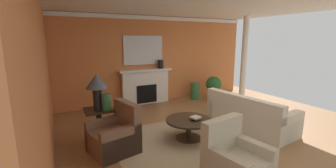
{
  "coord_description": "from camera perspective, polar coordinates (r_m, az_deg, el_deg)",
  "views": [
    {
      "loc": [
        -3.13,
        -4.06,
        2.15
      ],
      "look_at": [
        -0.54,
        1.07,
        1.0
      ],
      "focal_mm": 24.09,
      "sensor_mm": 36.0,
      "label": 1
    }
  ],
  "objects": [
    {
      "name": "sofa",
      "position": [
        5.91,
        19.71,
        -7.66
      ],
      "size": [
        1.13,
        2.19,
        0.85
      ],
      "color": "beige",
      "rests_on": "ground_plane"
    },
    {
      "name": "area_rug",
      "position": [
        5.11,
        5.2,
        -13.55
      ],
      "size": [
        3.25,
        2.33,
        0.01
      ],
      "primitive_type": "cube",
      "color": "tan",
      "rests_on": "ground_plane"
    },
    {
      "name": "vase_tall_corner",
      "position": [
        8.24,
        6.8,
        -1.75
      ],
      "size": [
        0.32,
        0.32,
        0.6
      ],
      "primitive_type": "cylinder",
      "color": "#33703D",
      "rests_on": "ground_plane"
    },
    {
      "name": "side_table",
      "position": [
        5.1,
        -17.06,
        -9.28
      ],
      "size": [
        0.56,
        0.56,
        0.7
      ],
      "color": "#2D2319",
      "rests_on": "ground_plane"
    },
    {
      "name": "column_white",
      "position": [
        8.33,
        18.68,
        5.94
      ],
      "size": [
        0.2,
        0.2,
        2.91
      ],
      "primitive_type": "cylinder",
      "color": "white",
      "rests_on": "ground_plane"
    },
    {
      "name": "table_lamp",
      "position": [
        4.88,
        -17.61,
        -0.16
      ],
      "size": [
        0.44,
        0.44,
        0.75
      ],
      "color": "black",
      "rests_on": "side_table"
    },
    {
      "name": "ground_plane",
      "position": [
        5.56,
        10.18,
        -11.64
      ],
      "size": [
        8.55,
        8.55,
        0.0
      ],
      "primitive_type": "plane",
      "color": "olive"
    },
    {
      "name": "vase_on_side_table",
      "position": [
        4.87,
        -15.39,
        -4.35
      ],
      "size": [
        0.19,
        0.19,
        0.34
      ],
      "primitive_type": "cylinder",
      "color": "#33703D",
      "rests_on": "side_table"
    },
    {
      "name": "wall_fireplace",
      "position": [
        7.87,
        -3.27,
        6.24
      ],
      "size": [
        7.18,
        0.12,
        2.91
      ],
      "primitive_type": "cube",
      "color": "#CC723D",
      "rests_on": "ground_plane"
    },
    {
      "name": "mantel_mirror",
      "position": [
        7.59,
        -6.27,
        8.51
      ],
      "size": [
        1.36,
        0.04,
        0.94
      ],
      "primitive_type": "cube",
      "color": "silver"
    },
    {
      "name": "armchair_near_window",
      "position": [
        4.57,
        -13.23,
        -12.81
      ],
      "size": [
        0.96,
        0.96,
        0.95
      ],
      "color": "brown",
      "rests_on": "ground_plane"
    },
    {
      "name": "book_art_folio",
      "position": [
        4.9,
        6.98,
        -8.41
      ],
      "size": [
        0.25,
        0.23,
        0.03
      ],
      "primitive_type": "cube",
      "rotation": [
        0.0,
        0.0,
        0.26
      ],
      "color": "tan",
      "rests_on": "coffee_table"
    },
    {
      "name": "book_red_cover",
      "position": [
        5.02,
        7.05,
        -8.33
      ],
      "size": [
        0.26,
        0.23,
        0.04
      ],
      "primitive_type": "cube",
      "rotation": [
        0.0,
        0.0,
        0.35
      ],
      "color": "navy",
      "rests_on": "coffee_table"
    },
    {
      "name": "vase_mantel_right",
      "position": [
        7.68,
        -1.89,
        5.04
      ],
      "size": [
        0.2,
        0.2,
        0.29
      ],
      "primitive_type": "cylinder",
      "color": "black",
      "rests_on": "fireplace"
    },
    {
      "name": "coffee_table",
      "position": [
        4.98,
        5.27,
        -10.11
      ],
      "size": [
        1.0,
        1.0,
        0.45
      ],
      "color": "#2D2319",
      "rests_on": "ground_plane"
    },
    {
      "name": "ceiling_panel",
      "position": [
        5.42,
        9.32,
        19.57
      ],
      "size": [
        7.18,
        6.73,
        0.06
      ],
      "primitive_type": "cube",
      "color": "white"
    },
    {
      "name": "crown_moulding",
      "position": [
        7.79,
        -3.15,
        16.32
      ],
      "size": [
        7.18,
        0.08,
        0.12
      ],
      "primitive_type": "cube",
      "color": "white"
    },
    {
      "name": "fireplace",
      "position": [
        7.64,
        -5.75,
        -0.82
      ],
      "size": [
        1.8,
        0.35,
        1.17
      ],
      "color": "white",
      "rests_on": "ground_plane"
    },
    {
      "name": "wall_window",
      "position": [
        4.42,
        -29.3,
        0.81
      ],
      "size": [
        0.12,
        6.73,
        2.91
      ],
      "primitive_type": "cube",
      "color": "#CC723D",
      "rests_on": "ground_plane"
    },
    {
      "name": "potted_plant",
      "position": [
        8.31,
        11.44,
        -0.43
      ],
      "size": [
        0.56,
        0.56,
        0.83
      ],
      "color": "#A8754C",
      "rests_on": "ground_plane"
    },
    {
      "name": "armchair_facing_fireplace",
      "position": [
        3.74,
        16.68,
        -18.73
      ],
      "size": [
        0.93,
        0.93,
        0.95
      ],
      "color": "#C1B293",
      "rests_on": "ground_plane"
    }
  ]
}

